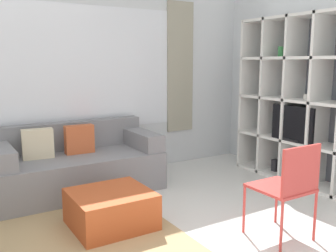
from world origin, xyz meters
TOP-DOWN VIEW (x-y plane):
  - wall_back at (0.00, 2.96)m, footprint 6.57×0.11m
  - wall_right at (2.72, 1.47)m, footprint 0.07×4.13m
  - area_rug at (-0.95, 1.55)m, footprint 2.57×2.24m
  - shelving_unit at (2.50, 1.29)m, footprint 0.43×2.00m
  - couch_main at (-0.12, 2.46)m, footprint 1.92×0.91m
  - ottoman at (-0.17, 1.32)m, footprint 0.72×0.67m
  - folding_chair at (1.02, 0.27)m, footprint 0.44×0.46m

SIDE VIEW (x-z plane):
  - area_rug at x=-0.95m, z-range 0.00..0.01m
  - ottoman at x=-0.17m, z-range 0.00..0.34m
  - couch_main at x=-0.12m, z-range -0.09..0.71m
  - folding_chair at x=1.02m, z-range 0.09..0.95m
  - shelving_unit at x=2.50m, z-range -0.01..2.10m
  - wall_right at x=2.72m, z-range 0.00..2.70m
  - wall_back at x=0.00m, z-range 0.01..2.71m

